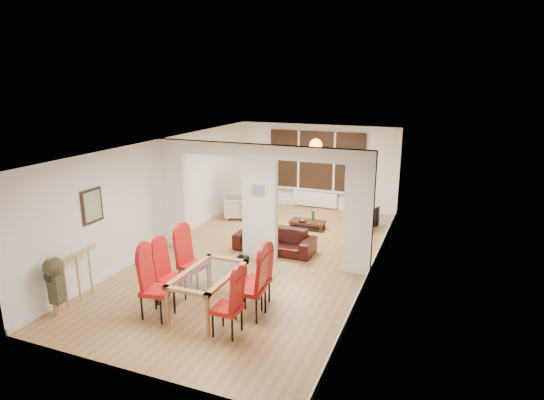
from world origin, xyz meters
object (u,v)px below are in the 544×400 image
Objects in this scene: dining_chair_la at (157,285)px; dining_chair_rb at (250,285)px; dining_chair_rc at (256,277)px; television at (366,219)px; dining_chair_lb at (170,275)px; person at (250,188)px; dining_table at (209,291)px; sofa at (274,240)px; coffee_table at (307,225)px; dining_chair_lc at (193,261)px; bowl at (302,221)px; armchair at (237,207)px; dining_chair_ra at (227,304)px; bottle at (313,215)px.

dining_chair_la is 1.58m from dining_chair_rb.
dining_chair_rc is 5.14m from television.
dining_chair_lb is at bearing -155.73° from dining_chair_rc.
person reaches higher than dining_chair_lb.
sofa is (0.04, 3.05, -0.08)m from dining_table.
sofa is at bearing -97.22° from coffee_table.
person reaches higher than television.
dining_chair_lc is 5.49× the size of bowl.
dining_chair_lb is 0.57× the size of person.
coffee_table is at bearing 63.79° from armchair.
dining_table is at bearing -139.59° from dining_chair_rc.
dining_chair_rb is 3.09m from sofa.
dining_chair_ra is 1.49× the size of armchair.
sofa is (0.72, 2.45, -0.30)m from dining_chair_lc.
person is (-1.52, 1.98, 0.68)m from sofa.
dining_chair_la is 5.55m from coffee_table.
sofa reaches higher than television.
dining_chair_la is at bearing -99.21° from bowl.
sofa reaches higher than bottle.
dining_chair_rc reaches higher than coffee_table.
person is at bearing 89.26° from dining_chair_la.
television is (0.98, 5.44, -0.31)m from dining_chair_rb.
bottle is (1.18, 5.03, -0.19)m from dining_chair_lb.
dining_chair_ra is 1.12× the size of coffee_table.
dining_chair_lb reaches higher than dining_table.
sofa is at bearing 83.52° from dining_chair_lc.
sofa is at bearing 69.58° from dining_chair_la.
person is 1.98m from bottle.
dining_chair_ra is at bearing -84.84° from bowl.
dining_chair_ra reaches higher than coffee_table.
dining_chair_ra reaches higher than dining_table.
dining_chair_lc is (0.02, 1.14, -0.00)m from dining_chair_la.
dining_chair_lc reaches higher than bottle.
television is (1.71, 2.45, -0.00)m from sofa.
bowl is (0.86, 5.33, -0.34)m from dining_chair_la.
dining_chair_lb reaches higher than television.
dining_chair_rb is at bearing -85.74° from bottle.
television reaches higher than coffee_table.
dining_chair_rc is at bearing -84.57° from coffee_table.
dining_chair_ra is at bearing 3.16° from armchair.
dining_chair_rb is 4.16× the size of bottle.
coffee_table is at bearing 46.51° from bowl.
person is 3.34m from television.
bowl is at bearing 60.45° from armchair.
dining_chair_lc reaches higher than dining_chair_rc.
dining_chair_lb is 5.17m from bottle.
dining_table is 0.80m from dining_chair_lb.
coffee_table is at bearing 101.17° from dining_chair_rc.
armchair reaches higher than bowl.
person is (-0.71, 5.05, 0.41)m from dining_chair_lb.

